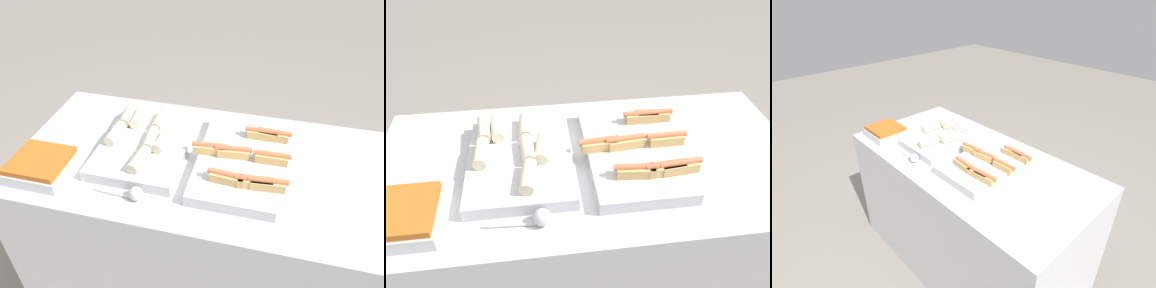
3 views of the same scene
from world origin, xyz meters
TOP-DOWN VIEW (x-y plane):
  - ground_plane at (0.00, 0.00)m, footprint 12.00×12.00m
  - counter at (0.00, 0.00)m, footprint 1.60×0.81m
  - tray_hotdogs at (0.17, -0.00)m, footprint 0.40×0.55m
  - tray_wraps at (-0.26, 0.01)m, footprint 0.37×0.49m
  - tray_side_front at (-0.62, -0.23)m, footprint 0.24×0.23m
  - serving_spoon_near at (-0.20, -0.28)m, footprint 0.21×0.06m

SIDE VIEW (x-z plane):
  - ground_plane at x=0.00m, z-range 0.00..0.00m
  - counter at x=0.00m, z-range 0.00..0.90m
  - serving_spoon_near at x=-0.20m, z-range 0.90..0.95m
  - tray_wraps at x=-0.26m, z-range 0.88..0.98m
  - tray_hotdogs at x=0.17m, z-range 0.88..0.98m
  - tray_side_front at x=-0.62m, z-range 0.90..0.97m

